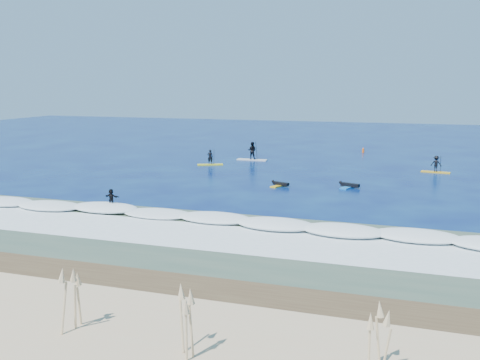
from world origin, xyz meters
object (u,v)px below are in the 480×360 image
(sup_paddler_center, at_px, (252,152))
(sup_paddler_left, at_px, (210,159))
(prone_paddler_near, at_px, (280,184))
(marker_buoy, at_px, (363,150))
(sup_paddler_right, at_px, (436,165))
(prone_paddler_far, at_px, (349,186))
(wave_surfer, at_px, (111,199))

(sup_paddler_center, bearing_deg, sup_paddler_left, -123.37)
(sup_paddler_left, xyz_separation_m, prone_paddler_near, (9.80, -9.08, -0.44))
(sup_paddler_left, bearing_deg, marker_buoy, 22.61)
(sup_paddler_center, relative_size, sup_paddler_right, 1.24)
(sup_paddler_center, height_order, prone_paddler_far, sup_paddler_center)
(marker_buoy, bearing_deg, sup_paddler_left, -132.88)
(sup_paddler_right, height_order, prone_paddler_far, sup_paddler_right)
(prone_paddler_far, bearing_deg, wave_surfer, 150.93)
(wave_surfer, distance_m, marker_buoy, 38.64)
(prone_paddler_near, distance_m, prone_paddler_far, 5.69)
(sup_paddler_right, distance_m, marker_buoy, 15.43)
(wave_surfer, xyz_separation_m, marker_buoy, (13.36, 36.25, -0.44))
(wave_surfer, bearing_deg, prone_paddler_far, 45.11)
(sup_paddler_center, distance_m, wave_surfer, 25.78)
(sup_paddler_right, bearing_deg, prone_paddler_near, -130.32)
(sup_paddler_left, distance_m, marker_buoy, 21.03)
(sup_paddler_center, xyz_separation_m, prone_paddler_far, (12.24, -12.72, -0.73))
(sup_paddler_right, xyz_separation_m, prone_paddler_far, (-7.02, -10.16, -0.57))
(sup_paddler_left, height_order, marker_buoy, sup_paddler_left)
(wave_surfer, bearing_deg, sup_paddler_center, 88.30)
(sup_paddler_right, bearing_deg, sup_paddler_center, -179.96)
(sup_paddler_left, distance_m, wave_surfer, 20.87)
(sup_paddler_left, xyz_separation_m, wave_surfer, (0.95, -20.85, 0.15))
(prone_paddler_near, height_order, prone_paddler_far, prone_paddler_far)
(sup_paddler_left, distance_m, sup_paddler_right, 22.50)
(sup_paddler_left, height_order, wave_surfer, sup_paddler_left)
(sup_paddler_left, relative_size, sup_paddler_center, 0.80)
(sup_paddler_center, bearing_deg, prone_paddler_near, -64.84)
(prone_paddler_near, bearing_deg, sup_paddler_center, 46.31)
(sup_paddler_center, bearing_deg, marker_buoy, 42.95)
(prone_paddler_near, bearing_deg, prone_paddler_far, -57.22)
(prone_paddler_near, xyz_separation_m, prone_paddler_far, (5.57, 1.19, 0.01))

